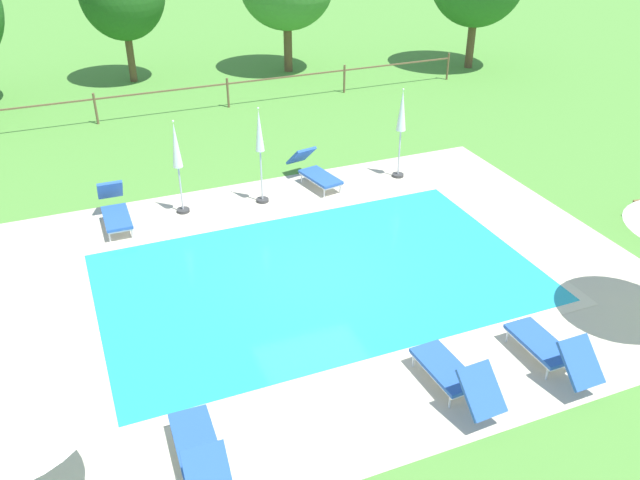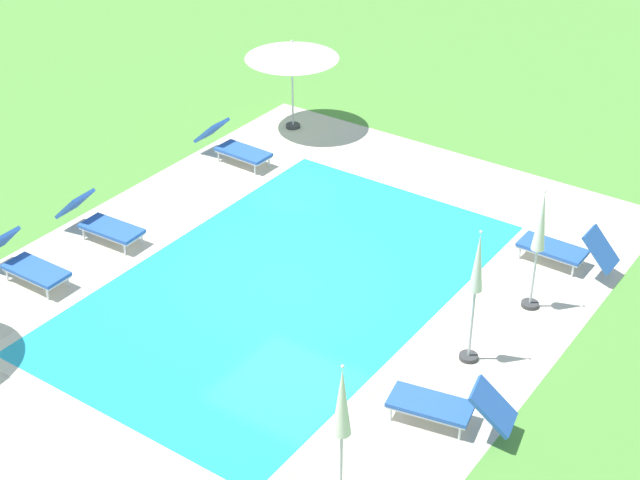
{
  "view_description": "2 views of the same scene",
  "coord_description": "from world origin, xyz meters",
  "px_view_note": "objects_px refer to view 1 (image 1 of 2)",
  "views": [
    {
      "loc": [
        -4.48,
        -10.97,
        7.74
      ],
      "look_at": [
        0.22,
        0.5,
        0.6
      ],
      "focal_mm": 37.43,
      "sensor_mm": 36.0,
      "label": 1
    },
    {
      "loc": [
        12.14,
        9.26,
        10.32
      ],
      "look_at": [
        -0.73,
        0.3,
        0.75
      ],
      "focal_mm": 54.72,
      "sensor_mm": 36.0,
      "label": 2
    }
  ],
  "objects_px": {
    "patio_umbrella_closed_row_west": "(260,142)",
    "sun_lounger_north_far": "(455,375)",
    "sun_lounger_south_near_corner": "(315,171)",
    "patio_umbrella_closed_row_mid_west": "(401,118)",
    "patio_umbrella_closed_row_centre": "(177,153)",
    "sun_lounger_north_end": "(551,348)",
    "sun_lounger_north_near_steps": "(115,210)",
    "sun_lounger_north_mid": "(199,451)"
  },
  "relations": [
    {
      "from": "sun_lounger_north_mid",
      "to": "sun_lounger_south_near_corner",
      "type": "height_order",
      "value": "sun_lounger_south_near_corner"
    },
    {
      "from": "patio_umbrella_closed_row_west",
      "to": "sun_lounger_north_mid",
      "type": "bearing_deg",
      "value": -113.87
    },
    {
      "from": "sun_lounger_north_mid",
      "to": "sun_lounger_north_far",
      "type": "bearing_deg",
      "value": 0.07
    },
    {
      "from": "sun_lounger_north_mid",
      "to": "patio_umbrella_closed_row_west",
      "type": "distance_m",
      "value": 8.8
    },
    {
      "from": "sun_lounger_north_near_steps",
      "to": "patio_umbrella_closed_row_west",
      "type": "distance_m",
      "value": 3.86
    },
    {
      "from": "patio_umbrella_closed_row_west",
      "to": "patio_umbrella_closed_row_mid_west",
      "type": "height_order",
      "value": "patio_umbrella_closed_row_west"
    },
    {
      "from": "patio_umbrella_closed_row_centre",
      "to": "sun_lounger_north_far",
      "type": "bearing_deg",
      "value": -71.36
    },
    {
      "from": "patio_umbrella_closed_row_mid_west",
      "to": "patio_umbrella_closed_row_centre",
      "type": "height_order",
      "value": "patio_umbrella_closed_row_mid_west"
    },
    {
      "from": "sun_lounger_north_end",
      "to": "patio_umbrella_closed_row_west",
      "type": "distance_m",
      "value": 8.53
    },
    {
      "from": "sun_lounger_north_near_steps",
      "to": "patio_umbrella_closed_row_centre",
      "type": "height_order",
      "value": "patio_umbrella_closed_row_centre"
    },
    {
      "from": "sun_lounger_north_near_steps",
      "to": "patio_umbrella_closed_row_mid_west",
      "type": "bearing_deg",
      "value": -0.94
    },
    {
      "from": "sun_lounger_north_near_steps",
      "to": "patio_umbrella_closed_row_mid_west",
      "type": "height_order",
      "value": "patio_umbrella_closed_row_mid_west"
    },
    {
      "from": "sun_lounger_north_mid",
      "to": "patio_umbrella_closed_row_west",
      "type": "relative_size",
      "value": 0.78
    },
    {
      "from": "sun_lounger_north_far",
      "to": "sun_lounger_north_end",
      "type": "height_order",
      "value": "sun_lounger_north_end"
    },
    {
      "from": "sun_lounger_north_end",
      "to": "patio_umbrella_closed_row_mid_west",
      "type": "height_order",
      "value": "patio_umbrella_closed_row_mid_west"
    },
    {
      "from": "sun_lounger_north_end",
      "to": "patio_umbrella_closed_row_centre",
      "type": "distance_m",
      "value": 9.52
    },
    {
      "from": "sun_lounger_north_near_steps",
      "to": "sun_lounger_north_mid",
      "type": "height_order",
      "value": "sun_lounger_north_near_steps"
    },
    {
      "from": "patio_umbrella_closed_row_centre",
      "to": "sun_lounger_north_near_steps",
      "type": "bearing_deg",
      "value": -179.21
    },
    {
      "from": "sun_lounger_south_near_corner",
      "to": "sun_lounger_north_mid",
      "type": "bearing_deg",
      "value": -121.52
    },
    {
      "from": "sun_lounger_north_end",
      "to": "patio_umbrella_closed_row_centre",
      "type": "bearing_deg",
      "value": 119.52
    },
    {
      "from": "sun_lounger_south_near_corner",
      "to": "patio_umbrella_closed_row_west",
      "type": "distance_m",
      "value": 2.15
    },
    {
      "from": "sun_lounger_south_near_corner",
      "to": "patio_umbrella_closed_row_west",
      "type": "relative_size",
      "value": 0.8
    },
    {
      "from": "sun_lounger_north_mid",
      "to": "patio_umbrella_closed_row_centre",
      "type": "bearing_deg",
      "value": 79.56
    },
    {
      "from": "sun_lounger_north_mid",
      "to": "sun_lounger_south_near_corner",
      "type": "distance_m",
      "value": 9.91
    },
    {
      "from": "sun_lounger_north_end",
      "to": "patio_umbrella_closed_row_west",
      "type": "xyz_separation_m",
      "value": [
        -2.64,
        8.01,
        1.27
      ]
    },
    {
      "from": "sun_lounger_north_near_steps",
      "to": "sun_lounger_north_end",
      "type": "height_order",
      "value": "sun_lounger_north_near_steps"
    },
    {
      "from": "sun_lounger_north_mid",
      "to": "sun_lounger_south_near_corner",
      "type": "bearing_deg",
      "value": 58.48
    },
    {
      "from": "sun_lounger_north_far",
      "to": "patio_umbrella_closed_row_west",
      "type": "bearing_deg",
      "value": 95.28
    },
    {
      "from": "sun_lounger_north_far",
      "to": "sun_lounger_south_near_corner",
      "type": "relative_size",
      "value": 0.97
    },
    {
      "from": "patio_umbrella_closed_row_mid_west",
      "to": "patio_umbrella_closed_row_west",
      "type": "bearing_deg",
      "value": -179.18
    },
    {
      "from": "sun_lounger_north_far",
      "to": "patio_umbrella_closed_row_mid_west",
      "type": "height_order",
      "value": "patio_umbrella_closed_row_mid_west"
    },
    {
      "from": "sun_lounger_north_near_steps",
      "to": "sun_lounger_south_near_corner",
      "type": "relative_size",
      "value": 0.94
    },
    {
      "from": "sun_lounger_south_near_corner",
      "to": "sun_lounger_north_near_steps",
      "type": "bearing_deg",
      "value": -176.74
    },
    {
      "from": "patio_umbrella_closed_row_west",
      "to": "sun_lounger_north_far",
      "type": "bearing_deg",
      "value": -84.72
    },
    {
      "from": "sun_lounger_north_near_steps",
      "to": "patio_umbrella_closed_row_west",
      "type": "bearing_deg",
      "value": -2.87
    },
    {
      "from": "sun_lounger_north_near_steps",
      "to": "sun_lounger_north_mid",
      "type": "relative_size",
      "value": 0.97
    },
    {
      "from": "patio_umbrella_closed_row_mid_west",
      "to": "patio_umbrella_closed_row_centre",
      "type": "bearing_deg",
      "value": 178.59
    },
    {
      "from": "sun_lounger_south_near_corner",
      "to": "sun_lounger_north_end",
      "type": "bearing_deg",
      "value": -83.44
    },
    {
      "from": "patio_umbrella_closed_row_mid_west",
      "to": "sun_lounger_north_far",
      "type": "bearing_deg",
      "value": -112.08
    },
    {
      "from": "sun_lounger_north_near_steps",
      "to": "sun_lounger_north_far",
      "type": "xyz_separation_m",
      "value": [
        4.38,
        -8.14,
        -0.01
      ]
    },
    {
      "from": "sun_lounger_south_near_corner",
      "to": "patio_umbrella_closed_row_west",
      "type": "xyz_separation_m",
      "value": [
        -1.66,
        -0.48,
        1.27
      ]
    },
    {
      "from": "sun_lounger_north_far",
      "to": "sun_lounger_north_near_steps",
      "type": "bearing_deg",
      "value": 118.28
    }
  ]
}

